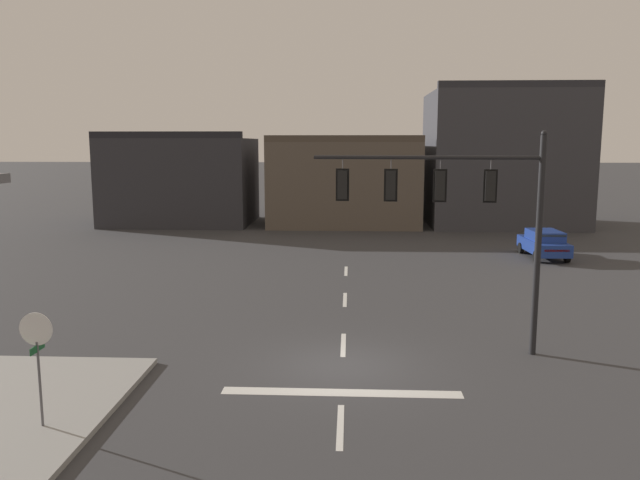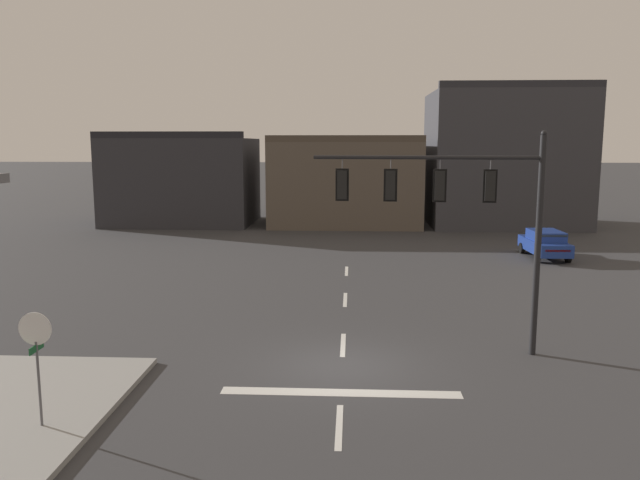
% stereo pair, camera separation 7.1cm
% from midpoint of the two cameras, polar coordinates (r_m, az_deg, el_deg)
% --- Properties ---
extents(ground_plane, '(400.00, 400.00, 0.00)m').
position_cam_midpoint_polar(ground_plane, '(18.98, 2.13, -11.43)').
color(ground_plane, '#353538').
extents(sidewalk_near_corner, '(5.00, 8.00, 0.15)m').
position_cam_midpoint_polar(sidewalk_near_corner, '(17.38, -26.80, -14.11)').
color(sidewalk_near_corner, gray).
rests_on(sidewalk_near_corner, ground).
extents(stop_bar_paint, '(6.40, 0.50, 0.01)m').
position_cam_midpoint_polar(stop_bar_paint, '(17.11, 2.03, -13.74)').
color(stop_bar_paint, silver).
rests_on(stop_bar_paint, ground).
extents(lane_centreline, '(0.16, 26.40, 0.01)m').
position_cam_midpoint_polar(lane_centreline, '(20.86, 2.22, -9.52)').
color(lane_centreline, silver).
rests_on(lane_centreline, ground).
extents(signal_mast_near_side, '(7.02, 0.83, 6.95)m').
position_cam_midpoint_polar(signal_mast_near_side, '(19.77, 12.71, 3.33)').
color(signal_mast_near_side, black).
rests_on(signal_mast_near_side, ground).
extents(stop_sign, '(0.76, 0.64, 2.83)m').
position_cam_midpoint_polar(stop_sign, '(15.61, -24.35, -8.45)').
color(stop_sign, '#56565B').
rests_on(stop_sign, ground).
extents(car_lot_nearside, '(2.02, 4.50, 1.61)m').
position_cam_midpoint_polar(car_lot_nearside, '(38.29, 19.87, -0.28)').
color(car_lot_nearside, navy).
rests_on(car_lot_nearside, ground).
extents(building_row, '(37.85, 9.17, 11.05)m').
position_cam_midpoint_polar(building_row, '(51.25, 4.70, 6.22)').
color(building_row, '#2D2D33').
rests_on(building_row, ground).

